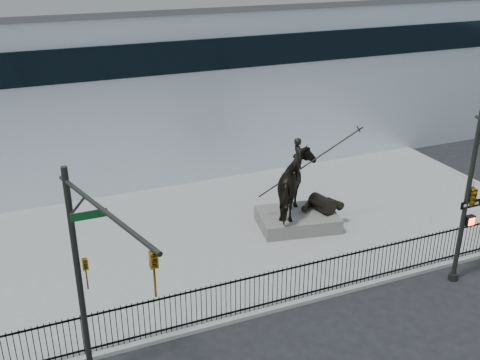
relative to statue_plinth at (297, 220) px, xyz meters
name	(u,v)px	position (x,y,z in m)	size (l,w,h in m)	color
ground	(298,326)	(-3.35, -6.33, -0.48)	(120.00, 120.00, 0.00)	black
plaza	(224,234)	(-3.35, 0.67, -0.41)	(30.00, 12.00, 0.15)	gray
building	(147,77)	(-3.35, 13.67, 4.02)	(44.00, 14.00, 9.00)	silver
picket_fence	(282,286)	(-3.35, -5.08, 0.42)	(22.10, 0.10, 1.50)	black
statue_plinth	(297,220)	(0.00, 0.00, 0.00)	(3.53, 2.43, 0.66)	#54524D
equestrian_statue	(300,185)	(0.07, -0.01, 1.72)	(4.46, 3.18, 3.83)	black
traffic_signal_left	(91,279)	(-10.10, -6.95, 3.55)	(1.52, 4.84, 7.00)	black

